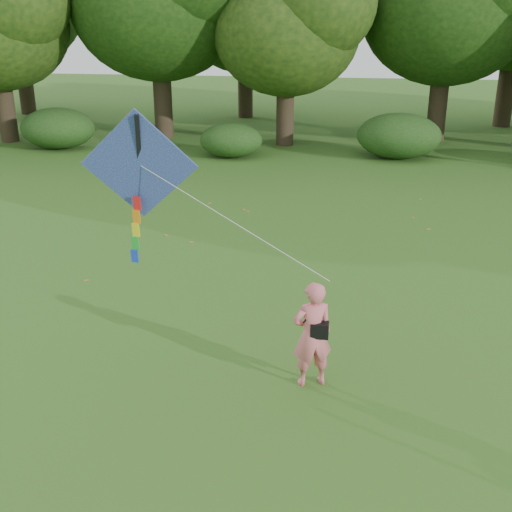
# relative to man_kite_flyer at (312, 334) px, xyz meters

# --- Properties ---
(ground) EXTENTS (100.00, 100.00, 0.00)m
(ground) POSITION_rel_man_kite_flyer_xyz_m (-0.40, -0.00, -0.94)
(ground) COLOR #265114
(ground) RESTS_ON ground
(man_kite_flyer) EXTENTS (0.80, 0.67, 1.88)m
(man_kite_flyer) POSITION_rel_man_kite_flyer_xyz_m (0.00, 0.00, 0.00)
(man_kite_flyer) COLOR #E26A75
(man_kite_flyer) RESTS_ON ground
(crossbody_bag) EXTENTS (0.43, 0.20, 0.73)m
(crossbody_bag) POSITION_rel_man_kite_flyer_xyz_m (0.12, -0.03, 0.12)
(crossbody_bag) COLOR black
(crossbody_bag) RESTS_ON ground
(flying_kite) EXTENTS (4.52, 1.73, 2.92)m
(flying_kite) POSITION_rel_man_kite_flyer_xyz_m (-3.22, 1.32, 2.40)
(flying_kite) COLOR #23509A
(flying_kite) RESTS_ON ground
(tree_line) EXTENTS (54.70, 15.30, 9.48)m
(tree_line) POSITION_rel_man_kite_flyer_xyz_m (1.27, 22.88, 4.66)
(tree_line) COLOR #3A2D1E
(tree_line) RESTS_ON ground
(shrub_band) EXTENTS (39.15, 3.22, 1.88)m
(shrub_band) POSITION_rel_man_kite_flyer_xyz_m (-1.13, 17.60, -0.08)
(shrub_band) COLOR #264919
(shrub_band) RESTS_ON ground
(fallen_leaves) EXTENTS (8.60, 12.89, 0.01)m
(fallen_leaves) POSITION_rel_man_kite_flyer_xyz_m (-1.99, 7.56, -0.94)
(fallen_leaves) COLOR olive
(fallen_leaves) RESTS_ON ground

